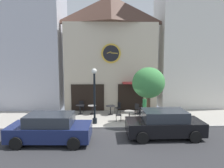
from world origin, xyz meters
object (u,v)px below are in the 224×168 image
street_tree (148,83)px  cafe_table_leftmost (111,108)px  cafe_chair_outer (138,108)px  cafe_chair_right_end (145,109)px  cafe_chair_by_entrance (117,114)px  pedestrian_green (145,107)px  cafe_table_center_left (80,108)px  parked_car_navy (50,128)px  cafe_table_center (145,107)px  cafe_chair_left_end (118,107)px  street_lamp (94,96)px  cafe_chair_corner (140,113)px  cafe_table_rightmost (129,114)px  cafe_table_center_right (92,108)px  parked_car_black (164,124)px  cafe_chair_curbside (81,105)px

street_tree → cafe_table_leftmost: bearing=133.6°
cafe_chair_outer → cafe_chair_right_end: bearing=-31.1°
cafe_chair_by_entrance → pedestrian_green: 2.29m
cafe_table_center_left → parked_car_navy: size_ratio=0.17×
street_tree → cafe_chair_right_end: (0.27, 2.21, -2.33)m
cafe_chair_outer → cafe_chair_by_entrance: (-1.74, -1.68, 0.00)m
cafe_table_center → cafe_chair_left_end: bearing=178.7°
street_tree → cafe_chair_left_end: street_tree is taller
street_lamp → cafe_chair_by_entrance: size_ratio=4.25×
cafe_chair_corner → pedestrian_green: 0.75m
cafe_table_rightmost → cafe_chair_left_end: cafe_chair_left_end is taller
cafe_chair_by_entrance → parked_car_navy: bearing=-136.6°
cafe_table_leftmost → cafe_chair_left_end: cafe_chair_left_end is taller
cafe_table_leftmost → cafe_table_center_right: bearing=174.7°
parked_car_navy → parked_car_black: size_ratio=1.01×
cafe_table_center_right → cafe_table_center: cafe_table_center_right is taller
cafe_chair_right_end → cafe_table_leftmost: bearing=172.3°
cafe_chair_right_end → cafe_chair_corner: size_ratio=1.00×
parked_car_navy → cafe_table_rightmost: bearing=37.7°
cafe_chair_corner → parked_car_navy: 6.73m
cafe_chair_right_end → pedestrian_green: pedestrian_green is taller
cafe_chair_curbside → cafe_table_leftmost: bearing=-23.3°
cafe_table_rightmost → street_tree: bearing=-37.3°
cafe_table_center → cafe_chair_corner: bearing=-113.2°
parked_car_black → street_tree: bearing=101.7°
street_lamp → cafe_chair_by_entrance: bearing=16.8°
cafe_chair_outer → cafe_chair_curbside: 4.75m
street_lamp → cafe_chair_by_entrance: (1.61, 0.49, -1.41)m
cafe_chair_left_end → parked_car_black: 5.73m
cafe_table_leftmost → cafe_table_center: bearing=8.1°
street_tree → cafe_table_center_right: bearing=145.4°
street_tree → cafe_table_center_right: size_ratio=5.25×
cafe_table_center_right → cafe_chair_right_end: bearing=-6.9°
cafe_table_leftmost → cafe_table_rightmost: cafe_table_leftmost is taller
cafe_table_center → cafe_chair_by_entrance: (-2.45, -2.13, 0.02)m
street_lamp → cafe_chair_corner: street_lamp is taller
street_lamp → parked_car_black: street_lamp is taller
cafe_chair_left_end → parked_car_navy: size_ratio=0.21×
cafe_table_center_left → cafe_table_rightmost: bearing=-26.8°
cafe_table_center_left → cafe_chair_by_entrance: size_ratio=0.85×
street_tree → pedestrian_green: street_tree is taller
street_lamp → cafe_chair_outer: 4.23m
cafe_table_leftmost → cafe_chair_by_entrance: cafe_chair_by_entrance is taller
cafe_chair_left_end → pedestrian_green: 2.40m
cafe_table_center_left → cafe_table_center: 5.35m
cafe_chair_by_entrance → parked_car_black: bearing=-51.2°
cafe_chair_corner → pedestrian_green: bearing=45.5°
street_tree → cafe_chair_outer: (-0.28, 2.55, -2.33)m
cafe_chair_curbside → cafe_chair_right_end: bearing=-15.4°
cafe_table_center → cafe_chair_right_end: size_ratio=0.81×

